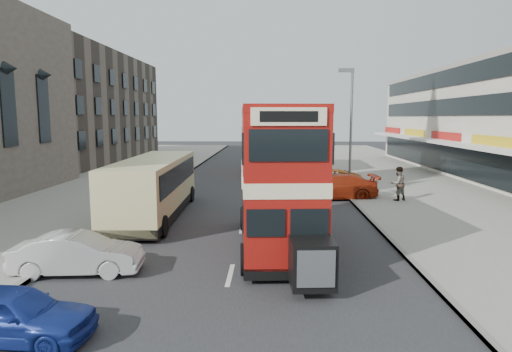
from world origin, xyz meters
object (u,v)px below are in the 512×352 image
(cyclist, at_px, (318,173))
(pedestrian_near, at_px, (398,183))
(street_lamp, at_px, (350,120))
(bus_second, at_px, (284,141))
(car_left_near, at_px, (12,314))
(car_right_b, at_px, (329,178))
(bus_main, at_px, (277,177))
(coach, at_px, (154,185))
(car_left_front, at_px, (78,254))
(car_right_a, at_px, (334,187))

(cyclist, bearing_deg, pedestrian_near, -71.12)
(street_lamp, xyz_separation_m, cyclist, (-1.56, 4.11, -4.02))
(bus_second, xyz_separation_m, cyclist, (2.44, -6.31, -2.04))
(car_left_near, relative_size, car_right_b, 0.79)
(bus_main, height_order, coach, bus_main)
(car_left_front, bearing_deg, street_lamp, -40.34)
(car_left_near, bearing_deg, car_left_front, 8.52)
(street_lamp, distance_m, bus_second, 11.33)
(street_lamp, distance_m, cyclist, 5.95)
(car_right_b, bearing_deg, car_right_a, 3.73)
(coach, xyz_separation_m, car_left_front, (-0.32, -8.23, -0.94))
(bus_main, height_order, cyclist, bus_main)
(car_right_b, bearing_deg, bus_main, -8.04)
(bus_second, height_order, car_left_front, bus_second)
(car_left_near, bearing_deg, bus_second, -9.48)
(street_lamp, relative_size, coach, 0.79)
(car_right_b, xyz_separation_m, cyclist, (-0.49, 2.29, 0.12))
(coach, distance_m, car_right_b, 13.88)
(bus_second, bearing_deg, car_left_near, 79.13)
(bus_main, distance_m, car_left_near, 9.73)
(bus_second, relative_size, car_left_front, 2.44)
(car_left_front, bearing_deg, car_left_near, -179.79)
(car_left_front, bearing_deg, cyclist, -30.95)
(bus_main, relative_size, cyclist, 4.16)
(coach, height_order, car_left_near, coach)
(pedestrian_near, xyz_separation_m, cyclist, (-3.76, 7.94, -0.38))
(car_left_near, height_order, car_right_a, car_right_a)
(coach, bearing_deg, bus_main, -41.84)
(car_left_front, relative_size, pedestrian_near, 2.00)
(car_right_b, height_order, pedestrian_near, pedestrian_near)
(bus_second, distance_m, car_right_b, 9.34)
(coach, distance_m, car_left_near, 12.51)
(pedestrian_near, bearing_deg, coach, -6.80)
(car_right_a, bearing_deg, bus_second, -171.92)
(bus_main, distance_m, car_right_a, 10.99)
(car_left_front, xyz_separation_m, pedestrian_near, (13.59, 12.17, 0.49))
(street_lamp, height_order, car_right_b, street_lamp)
(car_left_front, bearing_deg, coach, -7.14)
(pedestrian_near, bearing_deg, street_lamp, -83.49)
(street_lamp, distance_m, car_left_near, 23.41)
(bus_main, bearing_deg, car_left_near, 46.98)
(street_lamp, xyz_separation_m, pedestrian_near, (2.20, -3.83, -3.63))
(bus_second, height_order, cyclist, bus_second)
(street_lamp, height_order, pedestrian_near, street_lamp)
(coach, height_order, car_right_b, coach)
(coach, bearing_deg, pedestrian_near, 14.82)
(bus_main, xyz_separation_m, pedestrian_near, (7.21, 9.05, -1.57))
(bus_main, height_order, bus_second, bus_second)
(bus_main, relative_size, car_left_front, 2.36)
(car_right_b, relative_size, cyclist, 2.05)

